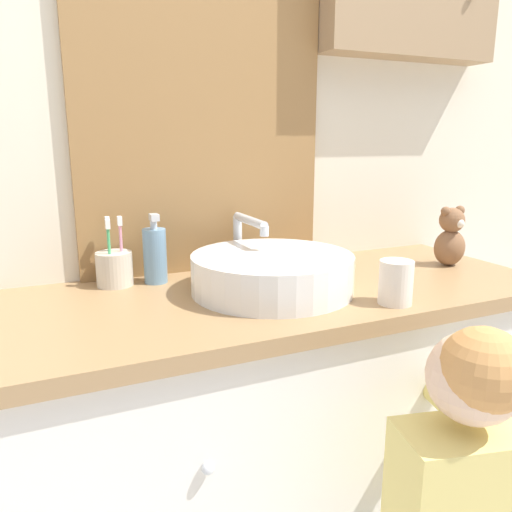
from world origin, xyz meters
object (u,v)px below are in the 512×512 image
drinking_cup (396,282)px  sink_basin (272,271)px  soap_dispenser (155,255)px  toothbrush_holder (114,267)px  teddy_bear (450,238)px

drinking_cup → sink_basin: bearing=136.4°
soap_dispenser → toothbrush_holder: bearing=171.3°
toothbrush_holder → drinking_cup: 0.66m
toothbrush_holder → teddy_bear: 0.91m
sink_basin → drinking_cup: bearing=-43.6°
teddy_bear → sink_basin: bearing=-178.4°
toothbrush_holder → soap_dispenser: (0.10, -0.01, 0.03)m
toothbrush_holder → teddy_bear: (0.89, -0.18, 0.03)m
soap_dispenser → teddy_bear: bearing=-11.7°
toothbrush_holder → drinking_cup: (0.53, -0.39, 0.00)m
soap_dispenser → teddy_bear: (0.80, -0.17, 0.01)m
sink_basin → toothbrush_holder: bearing=149.2°
soap_dispenser → drinking_cup: 0.58m
soap_dispenser → drinking_cup: soap_dispenser is taller
sink_basin → teddy_bear: bearing=1.6°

